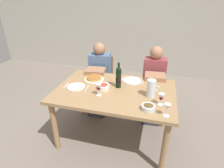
{
  "coord_description": "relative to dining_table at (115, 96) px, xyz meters",
  "views": [
    {
      "loc": [
        0.5,
        -1.98,
        1.86
      ],
      "look_at": [
        -0.04,
        0.02,
        0.83
      ],
      "focal_mm": 29.25,
      "sensor_mm": 36.0,
      "label": 1
    }
  ],
  "objects": [
    {
      "name": "wine_glass_right_diner",
      "position": [
        -0.15,
        -0.18,
        0.2
      ],
      "size": [
        0.07,
        0.07,
        0.15
      ],
      "color": "silver",
      "rests_on": "dining_table"
    },
    {
      "name": "diner_left",
      "position": [
        -0.44,
        0.63,
        -0.05
      ],
      "size": [
        0.36,
        0.53,
        1.16
      ],
      "rotation": [
        0.0,
        0.0,
        3.23
      ],
      "color": "#4C6B93",
      "rests_on": "ground"
    },
    {
      "name": "wine_glass_left_diner",
      "position": [
        0.63,
        -0.4,
        0.19
      ],
      "size": [
        0.07,
        0.07,
        0.14
      ],
      "color": "silver",
      "rests_on": "dining_table"
    },
    {
      "name": "chair_left",
      "position": [
        -0.46,
        0.86,
        -0.17
      ],
      "size": [
        0.43,
        0.43,
        0.87
      ],
      "rotation": [
        0.0,
        0.0,
        3.23
      ],
      "color": "olive",
      "rests_on": "ground"
    },
    {
      "name": "diner_right",
      "position": [
        0.46,
        0.65,
        -0.05
      ],
      "size": [
        0.36,
        0.52,
        1.16
      ],
      "rotation": [
        0.0,
        0.0,
        3.23
      ],
      "color": "#8E3D42",
      "rests_on": "ground"
    },
    {
      "name": "dining_table",
      "position": [
        0.0,
        0.0,
        0.0
      ],
      "size": [
        1.5,
        1.0,
        0.76
      ],
      "color": "#9E7A51",
      "rests_on": "ground"
    },
    {
      "name": "ground_plane",
      "position": [
        0.0,
        0.0,
        -0.67
      ],
      "size": [
        8.0,
        8.0,
        0.0
      ],
      "primitive_type": "plane",
      "color": "slate"
    },
    {
      "name": "spoon_right_setting",
      "position": [
        -0.66,
        -0.06,
        0.09
      ],
      "size": [
        0.03,
        0.16,
        0.0
      ],
      "primitive_type": "cube",
      "rotation": [
        0.0,
        0.0,
        1.65
      ],
      "color": "silver",
      "rests_on": "dining_table"
    },
    {
      "name": "knife_left_setting",
      "position": [
        0.32,
        0.32,
        0.09
      ],
      "size": [
        0.01,
        0.18,
        0.0
      ],
      "primitive_type": "cube",
      "rotation": [
        0.0,
        0.0,
        1.58
      ],
      "color": "silver",
      "rests_on": "dining_table"
    },
    {
      "name": "wine_bottle",
      "position": [
        0.02,
        0.09,
        0.23
      ],
      "size": [
        0.07,
        0.07,
        0.34
      ],
      "color": "black",
      "rests_on": "dining_table"
    },
    {
      "name": "water_pitcher",
      "position": [
        0.45,
        -0.05,
        0.19
      ],
      "size": [
        0.16,
        0.1,
        0.21
      ],
      "color": "silver",
      "rests_on": "dining_table"
    },
    {
      "name": "dinner_plate_right_setting",
      "position": [
        -0.51,
        -0.06,
        0.1
      ],
      "size": [
        0.24,
        0.24,
        0.01
      ],
      "primitive_type": "cylinder",
      "color": "silver",
      "rests_on": "dining_table"
    },
    {
      "name": "wine_glass_centre",
      "position": [
        0.57,
        -0.2,
        0.19
      ],
      "size": [
        0.07,
        0.07,
        0.14
      ],
      "color": "silver",
      "rests_on": "dining_table"
    },
    {
      "name": "dinner_plate_left_setting",
      "position": [
        0.17,
        0.32,
        0.1
      ],
      "size": [
        0.26,
        0.26,
        0.01
      ],
      "primitive_type": "cylinder",
      "color": "silver",
      "rests_on": "dining_table"
    },
    {
      "name": "olive_bowl",
      "position": [
        0.45,
        -0.33,
        0.12
      ],
      "size": [
        0.14,
        0.14,
        0.06
      ],
      "color": "silver",
      "rests_on": "dining_table"
    },
    {
      "name": "baked_tart",
      "position": [
        -0.36,
        0.22,
        0.12
      ],
      "size": [
        0.27,
        0.27,
        0.06
      ],
      "color": "white",
      "rests_on": "dining_table"
    },
    {
      "name": "knife_right_setting",
      "position": [
        -0.36,
        -0.06,
        0.09
      ],
      "size": [
        0.03,
        0.18,
        0.0
      ],
      "primitive_type": "cube",
      "rotation": [
        0.0,
        0.0,
        1.68
      ],
      "color": "silver",
      "rests_on": "dining_table"
    },
    {
      "name": "salad_bowl",
      "position": [
        -0.15,
        -0.01,
        0.13
      ],
      "size": [
        0.16,
        0.16,
        0.07
      ],
      "color": "white",
      "rests_on": "dining_table"
    },
    {
      "name": "chair_right",
      "position": [
        0.44,
        0.89,
        -0.17
      ],
      "size": [
        0.43,
        0.43,
        0.87
      ],
      "rotation": [
        0.0,
        0.0,
        3.23
      ],
      "color": "olive",
      "rests_on": "ground"
    },
    {
      "name": "back_wall",
      "position": [
        0.0,
        2.53,
        0.73
      ],
      "size": [
        8.0,
        0.1,
        2.8
      ],
      "primitive_type": "cube",
      "color": "#B2ADA3",
      "rests_on": "ground"
    },
    {
      "name": "fork_left_setting",
      "position": [
        0.02,
        0.32,
        0.09
      ],
      "size": [
        0.02,
        0.16,
        0.0
      ],
      "primitive_type": "cube",
      "rotation": [
        0.0,
        0.0,
        1.53
      ],
      "color": "silver",
      "rests_on": "dining_table"
    }
  ]
}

